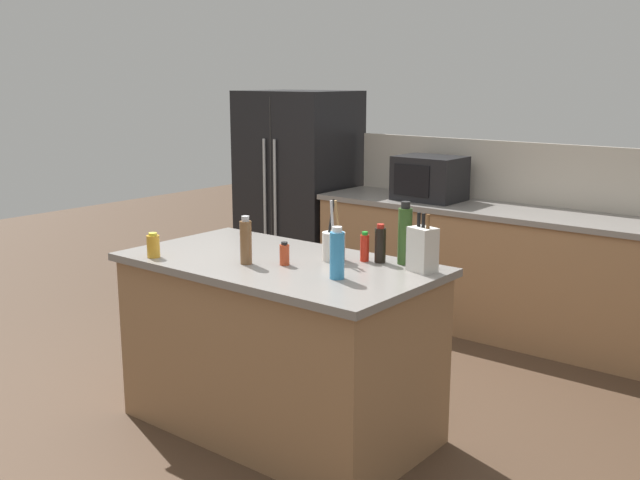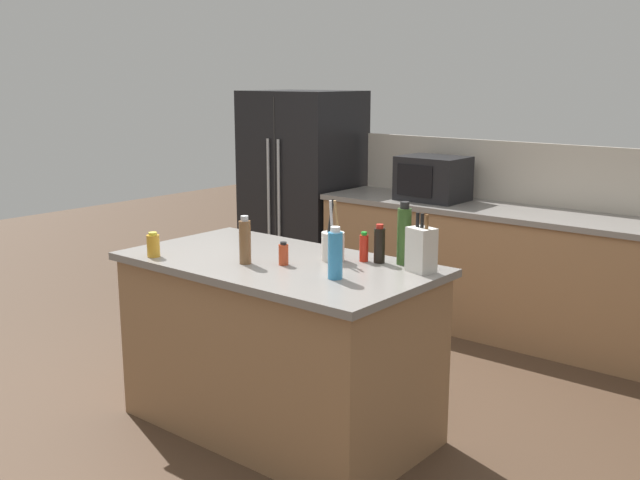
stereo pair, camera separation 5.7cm
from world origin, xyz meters
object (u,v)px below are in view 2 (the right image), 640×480
object	(u,v)px
microwave	(433,178)
dish_soap_bottle	(335,254)
refrigerator	(302,190)
knife_block	(421,249)
hot_sauce_bottle	(364,247)
honey_jar	(153,245)
utensil_crock	(333,245)
olive_oil_bottle	(404,235)
soy_sauce_bottle	(379,245)
spice_jar_paprika	(284,254)
pepper_grinder	(245,241)

from	to	relation	value
microwave	dish_soap_bottle	xyz separation A→B (m)	(0.85, -2.29, -0.05)
refrigerator	microwave	bearing A→B (deg)	-2.14
knife_block	hot_sauce_bottle	bearing A→B (deg)	-163.27
honey_jar	knife_block	bearing A→B (deg)	26.74
microwave	honey_jar	distance (m)	2.56
dish_soap_bottle	knife_block	bearing A→B (deg)	56.47
utensil_crock	microwave	bearing A→B (deg)	107.10
refrigerator	hot_sauce_bottle	distance (m)	2.91
refrigerator	honey_jar	distance (m)	2.88
olive_oil_bottle	soy_sauce_bottle	size ratio (longest dim) A/B	1.60
honey_jar	soy_sauce_bottle	bearing A→B (deg)	33.33
microwave	dish_soap_bottle	size ratio (longest dim) A/B	1.98
refrigerator	spice_jar_paprika	distance (m)	2.96
spice_jar_paprika	soy_sauce_bottle	size ratio (longest dim) A/B	0.60
microwave	hot_sauce_bottle	size ratio (longest dim) A/B	3.20
olive_oil_bottle	honey_jar	size ratio (longest dim) A/B	2.43
olive_oil_bottle	honey_jar	xyz separation A→B (m)	(-1.11, -0.71, -0.09)
knife_block	olive_oil_bottle	bearing A→B (deg)	169.41
microwave	olive_oil_bottle	xyz separation A→B (m)	(0.95, -1.84, -0.02)
olive_oil_bottle	microwave	bearing A→B (deg)	117.14
spice_jar_paprika	olive_oil_bottle	size ratio (longest dim) A/B	0.37
utensil_crock	pepper_grinder	distance (m)	0.46
utensil_crock	spice_jar_paprika	xyz separation A→B (m)	(-0.14, -0.23, -0.03)
knife_block	dish_soap_bottle	xyz separation A→B (m)	(-0.24, -0.37, 0.00)
soy_sauce_bottle	honey_jar	distance (m)	1.20
utensil_crock	spice_jar_paprika	world-z (taller)	utensil_crock
microwave	dish_soap_bottle	distance (m)	2.44
microwave	pepper_grinder	xyz separation A→B (m)	(0.32, -2.35, -0.05)
utensil_crock	soy_sauce_bottle	xyz separation A→B (m)	(0.21, 0.12, 0.01)
spice_jar_paprika	soy_sauce_bottle	distance (m)	0.49
utensil_crock	olive_oil_bottle	xyz separation A→B (m)	(0.33, 0.17, 0.07)
utensil_crock	olive_oil_bottle	size ratio (longest dim) A/B	0.99
microwave	refrigerator	bearing A→B (deg)	177.86
microwave	utensil_crock	world-z (taller)	microwave
spice_jar_paprika	olive_oil_bottle	bearing A→B (deg)	40.96
microwave	honey_jar	size ratio (longest dim) A/B	3.75
soy_sauce_bottle	pepper_grinder	distance (m)	0.69
hot_sauce_bottle	olive_oil_bottle	distance (m)	0.22
knife_block	hot_sauce_bottle	world-z (taller)	knife_block
soy_sauce_bottle	hot_sauce_bottle	bearing A→B (deg)	-160.79
microwave	olive_oil_bottle	world-z (taller)	microwave
utensil_crock	pepper_grinder	bearing A→B (deg)	-132.07
utensil_crock	honey_jar	size ratio (longest dim) A/B	2.42
knife_block	hot_sauce_bottle	size ratio (longest dim) A/B	1.87
knife_block	dish_soap_bottle	bearing A→B (deg)	-107.82
spice_jar_paprika	dish_soap_bottle	world-z (taller)	dish_soap_bottle
honey_jar	pepper_grinder	distance (m)	0.53
knife_block	utensil_crock	world-z (taller)	utensil_crock
utensil_crock	pepper_grinder	world-z (taller)	utensil_crock
honey_jar	spice_jar_paprika	bearing A→B (deg)	25.39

